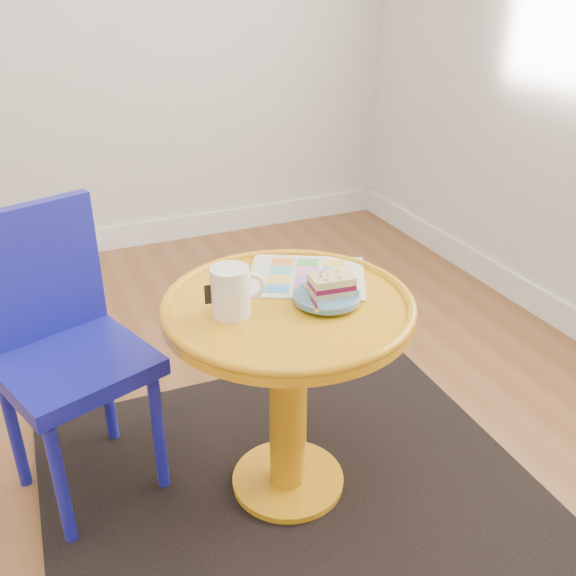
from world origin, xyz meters
name	(u,v)px	position (x,y,z in m)	size (l,w,h in m)	color
rug	(288,483)	(0.66, 0.12, 0.00)	(1.30, 1.10, 0.01)	black
side_table	(288,360)	(0.66, 0.12, 0.41)	(0.61, 0.61, 0.58)	orange
chair	(60,338)	(0.14, 0.39, 0.45)	(0.44, 0.44, 0.78)	#181A9E
newspaper	(307,276)	(0.76, 0.23, 0.58)	(0.30, 0.25, 0.01)	silver
mug	(232,290)	(0.52, 0.12, 0.64)	(0.13, 0.09, 0.12)	white
plate	(327,297)	(0.74, 0.08, 0.59)	(0.16, 0.16, 0.02)	teal
cake_slice	(332,284)	(0.75, 0.09, 0.62)	(0.11, 0.08, 0.05)	#D3BC8C
fork	(311,296)	(0.70, 0.09, 0.60)	(0.05, 0.14, 0.00)	silver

